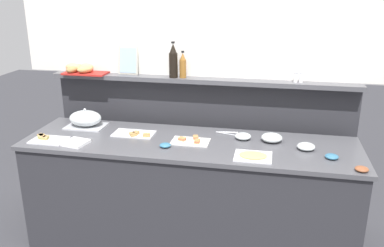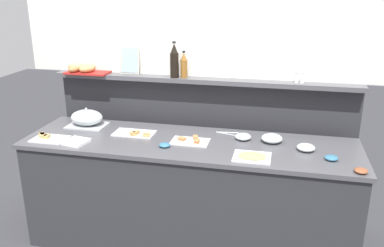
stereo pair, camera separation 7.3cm
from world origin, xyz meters
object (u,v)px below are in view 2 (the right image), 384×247
at_px(cold_cuts_platter, 252,157).
at_px(serving_tongs, 226,133).
at_px(condiment_bowl_teal, 361,171).
at_px(salt_shaker, 297,78).
at_px(serving_cloche, 87,118).
at_px(wine_bottle_dark, 174,61).
at_px(napkin_stack, 76,142).
at_px(vinegar_bottle_amber, 184,66).
at_px(sandwich_platter_side, 190,141).
at_px(glass_bowl_small, 272,139).
at_px(sandwich_platter_front, 135,133).
at_px(glass_bowl_large, 243,137).
at_px(condiment_bowl_cream, 165,145).
at_px(glass_bowl_medium, 306,148).
at_px(pepper_shaker, 302,78).
at_px(bread_basket, 84,68).
at_px(sandwich_platter_rear, 48,138).
at_px(framed_picture, 130,60).
at_px(condiment_bowl_red, 331,158).

xyz_separation_m(cold_cuts_platter, serving_tongs, (-0.26, 0.46, -0.00)).
bearing_deg(condiment_bowl_teal, salt_shaker, 119.49).
xyz_separation_m(serving_cloche, wine_bottle_dark, (0.74, 0.28, 0.49)).
bearing_deg(wine_bottle_dark, serving_tongs, -22.32).
bearing_deg(napkin_stack, vinegar_bottle_amber, 44.23).
xyz_separation_m(sandwich_platter_side, glass_bowl_small, (0.64, 0.14, 0.02)).
bearing_deg(sandwich_platter_front, glass_bowl_large, 4.73).
xyz_separation_m(condiment_bowl_cream, napkin_stack, (-0.71, -0.08, -0.00)).
xyz_separation_m(glass_bowl_medium, condiment_bowl_cream, (-1.07, -0.16, -0.01)).
bearing_deg(pepper_shaker, glass_bowl_large, -142.55).
xyz_separation_m(serving_cloche, bread_basket, (-0.14, 0.30, 0.38)).
bearing_deg(bread_basket, sandwich_platter_side, -23.24).
height_order(sandwich_platter_rear, serving_cloche, serving_cloche).
bearing_deg(salt_shaker, glass_bowl_medium, -78.51).
xyz_separation_m(sandwich_platter_side, serving_tongs, (0.25, 0.25, -0.00)).
xyz_separation_m(sandwich_platter_front, salt_shaker, (1.30, 0.41, 0.45)).
relative_size(sandwich_platter_rear, glass_bowl_small, 1.66).
xyz_separation_m(napkin_stack, framed_picture, (0.20, 0.75, 0.53)).
relative_size(cold_cuts_platter, salt_shaker, 3.14).
height_order(condiment_bowl_cream, salt_shaker, salt_shaker).
height_order(glass_bowl_small, condiment_bowl_teal, glass_bowl_small).
relative_size(serving_tongs, framed_picture, 0.74).
xyz_separation_m(glass_bowl_medium, vinegar_bottle_amber, (-1.06, 0.45, 0.50)).
bearing_deg(serving_tongs, condiment_bowl_red, -24.67).
bearing_deg(vinegar_bottle_amber, cold_cuts_platter, -45.06).
distance_m(sandwich_platter_rear, condiment_bowl_teal, 2.40).
relative_size(sandwich_platter_front, bread_basket, 0.81).
distance_m(sandwich_platter_rear, condiment_bowl_cream, 0.98).
bearing_deg(condiment_bowl_cream, pepper_shaker, 31.72).
height_order(sandwich_platter_front, cold_cuts_platter, sandwich_platter_front).
distance_m(serving_cloche, napkin_stack, 0.42).
relative_size(cold_cuts_platter, glass_bowl_small, 1.61).
height_order(glass_bowl_large, condiment_bowl_red, glass_bowl_large).
height_order(serving_cloche, condiment_bowl_teal, serving_cloche).
distance_m(serving_tongs, bread_basket, 1.47).
height_order(sandwich_platter_rear, condiment_bowl_teal, sandwich_platter_rear).
height_order(glass_bowl_large, condiment_bowl_teal, glass_bowl_large).
bearing_deg(sandwich_platter_rear, pepper_shaker, 18.75).
bearing_deg(glass_bowl_medium, glass_bowl_large, 165.07).
xyz_separation_m(glass_bowl_large, bread_basket, (-1.53, 0.34, 0.43)).
relative_size(vinegar_bottle_amber, bread_basket, 0.56).
bearing_deg(sandwich_platter_front, pepper_shaker, 17.05).
bearing_deg(sandwich_platter_rear, framed_picture, 57.11).
bearing_deg(sandwich_platter_side, serving_tongs, 45.16).
height_order(glass_bowl_medium, condiment_bowl_cream, glass_bowl_medium).
bearing_deg(condiment_bowl_teal, wine_bottle_dark, 153.04).
xyz_separation_m(napkin_stack, pepper_shaker, (1.73, 0.71, 0.45)).
relative_size(serving_tongs, pepper_shaker, 2.14).
bearing_deg(wine_bottle_dark, pepper_shaker, 1.22).
distance_m(cold_cuts_platter, vinegar_bottle_amber, 1.09).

